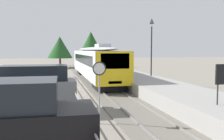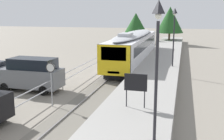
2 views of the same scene
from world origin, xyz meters
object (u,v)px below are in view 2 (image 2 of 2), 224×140
at_px(commuter_train, 134,46).
at_px(parked_van_grey, 31,74).
at_px(platform_lamp_near_end, 157,45).
at_px(platform_notice_board, 136,84).
at_px(speed_limit_sign, 51,74).
at_px(platform_lamp_mid_platform, 174,26).

distance_m(commuter_train, parked_van_grey, 14.06).
xyz_separation_m(platform_lamp_near_end, platform_notice_board, (-1.39, 3.61, -2.44)).
relative_size(speed_limit_sign, parked_van_grey, 0.57).
relative_size(platform_lamp_mid_platform, parked_van_grey, 1.08).
bearing_deg(parked_van_grey, platform_lamp_mid_platform, 38.03).
relative_size(commuter_train, platform_lamp_mid_platform, 3.54).
height_order(platform_lamp_near_end, platform_notice_board, platform_lamp_near_end).
bearing_deg(commuter_train, platform_notice_board, -79.45).
bearing_deg(platform_notice_board, speed_limit_sign, 166.65).
bearing_deg(platform_lamp_mid_platform, platform_lamp_near_end, -90.00).
height_order(commuter_train, platform_lamp_mid_platform, platform_lamp_mid_platform).
bearing_deg(platform_lamp_near_end, platform_lamp_mid_platform, 90.00).
height_order(platform_lamp_mid_platform, parked_van_grey, platform_lamp_mid_platform).
height_order(platform_notice_board, parked_van_grey, platform_notice_board).
relative_size(platform_lamp_near_end, parked_van_grey, 1.08).
distance_m(platform_lamp_near_end, platform_notice_board, 4.57).
height_order(platform_lamp_mid_platform, platform_notice_board, platform_lamp_mid_platform).
bearing_deg(commuter_train, speed_limit_sign, -98.41).
xyz_separation_m(commuter_train, platform_lamp_mid_platform, (4.58, -5.01, 2.48)).
bearing_deg(commuter_train, platform_lamp_near_end, -77.55).
xyz_separation_m(platform_notice_board, parked_van_grey, (-8.71, 4.22, -0.89)).
xyz_separation_m(platform_lamp_near_end, parked_van_grey, (-10.10, 7.84, -3.33)).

